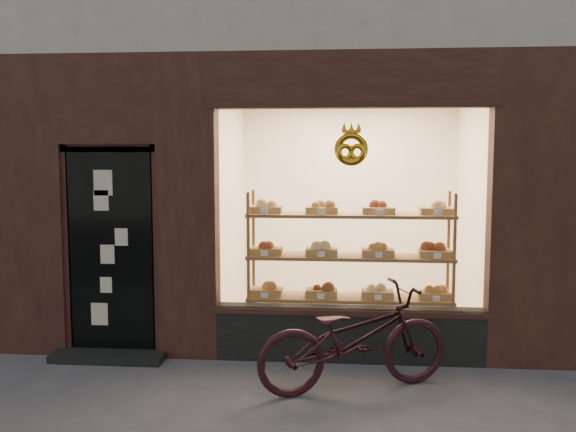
# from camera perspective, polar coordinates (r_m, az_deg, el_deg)

# --- Properties ---
(display_shelf) EXTENTS (2.20, 0.45, 1.70)m
(display_shelf) POSITION_cam_1_polar(r_m,az_deg,el_deg) (6.94, 5.49, -4.76)
(display_shelf) COLOR olive
(display_shelf) RESTS_ON ground
(bicycle) EXTENTS (1.90, 1.25, 0.94)m
(bicycle) POSITION_cam_1_polar(r_m,az_deg,el_deg) (5.84, 5.91, -10.77)
(bicycle) COLOR black
(bicycle) RESTS_ON ground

